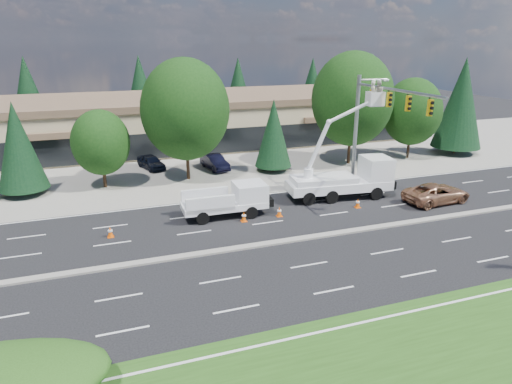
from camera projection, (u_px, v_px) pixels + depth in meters
name	position (u px, v px, depth m)	size (l,w,h in m)	color
ground	(286.00, 242.00, 27.71)	(140.00, 140.00, 0.00)	black
concrete_apron	(208.00, 162.00, 45.60)	(140.00, 22.00, 0.01)	gray
road_median	(286.00, 241.00, 27.69)	(120.00, 0.55, 0.12)	gray
strip_mall	(187.00, 119.00, 53.63)	(50.40, 15.40, 5.50)	tan
tree_front_b	(18.00, 146.00, 34.86)	(3.73, 3.73, 7.34)	#332114
tree_front_c	(101.00, 143.00, 36.80)	(4.64, 4.64, 6.43)	#332114
tree_front_d	(185.00, 110.00, 38.26)	(7.47, 7.47, 10.37)	#332114
tree_front_e	(273.00, 133.00, 41.56)	(3.38, 3.38, 6.65)	#332114
tree_front_f	(352.00, 99.00, 43.20)	(7.75, 7.75, 10.75)	#332114
tree_front_g	(412.00, 112.00, 45.89)	(5.86, 5.86, 8.13)	#332114
tree_front_h	(461.00, 103.00, 47.58)	(5.08, 5.08, 10.01)	#332114
tree_back_a	(28.00, 93.00, 57.97)	(4.97, 4.97, 9.80)	#332114
tree_back_b	(141.00, 89.00, 62.37)	(4.93, 4.93, 9.72)	#332114
tree_back_c	(238.00, 88.00, 66.84)	(4.70, 4.70, 9.25)	#332114
tree_back_d	(312.00, 86.00, 70.64)	(4.59, 4.59, 9.06)	#332114
signal_mast	(372.00, 116.00, 35.23)	(2.76, 10.16, 9.00)	gray
utility_pickup	(230.00, 203.00, 31.56)	(5.86, 2.42, 2.23)	white
bucket_truck	(349.00, 173.00, 35.00)	(8.26, 3.33, 8.91)	white
traffic_cone_a	(110.00, 232.00, 28.26)	(0.40, 0.40, 0.70)	#EC5607
traffic_cone_b	(244.00, 217.00, 30.70)	(0.40, 0.40, 0.70)	#EC5607
traffic_cone_c	(279.00, 212.00, 31.58)	(0.40, 0.40, 0.70)	#EC5607
traffic_cone_d	(358.00, 203.00, 33.23)	(0.40, 0.40, 0.70)	#EC5607
minivan	(437.00, 193.00, 34.19)	(2.41, 5.22, 1.45)	#AF7854
parked_car_west	(151.00, 162.00, 43.13)	(1.56, 3.88, 1.32)	black
parked_car_east	(215.00, 162.00, 43.00)	(1.45, 4.16, 1.37)	black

